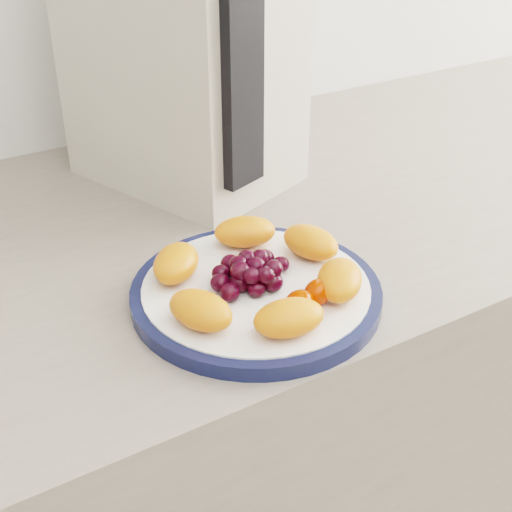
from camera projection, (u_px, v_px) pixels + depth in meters
plate_rim at (256, 293)px, 0.69m from camera, size 0.24×0.24×0.01m
plate_face at (256, 293)px, 0.69m from camera, size 0.22×0.22×0.02m
appliance_body at (182, 53)px, 0.86m from camera, size 0.26×0.30×0.32m
appliance_panel at (241, 80)px, 0.76m from camera, size 0.06×0.04×0.24m
fruit_plate at (261, 273)px, 0.68m from camera, size 0.21×0.21×0.03m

